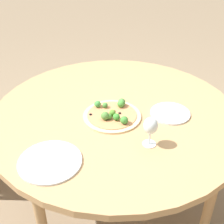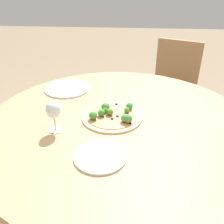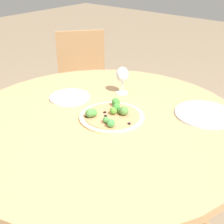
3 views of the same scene
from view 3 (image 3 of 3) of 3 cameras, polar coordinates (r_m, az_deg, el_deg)
dining_table at (r=1.48m, az=-1.75°, el=-3.06°), size 1.34×1.34×0.72m
chair_2 at (r=2.51m, az=-5.29°, el=5.31°), size 0.56×0.56×0.86m
pizza at (r=1.45m, az=-0.19°, el=-0.55°), size 0.31×0.31×0.06m
wine_glass at (r=1.67m, az=1.89°, el=6.69°), size 0.07×0.07×0.15m
plate_near at (r=1.55m, az=16.55°, el=-0.34°), size 0.28×0.28×0.01m
plate_far at (r=1.67m, az=-7.74°, el=2.70°), size 0.21×0.21×0.01m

